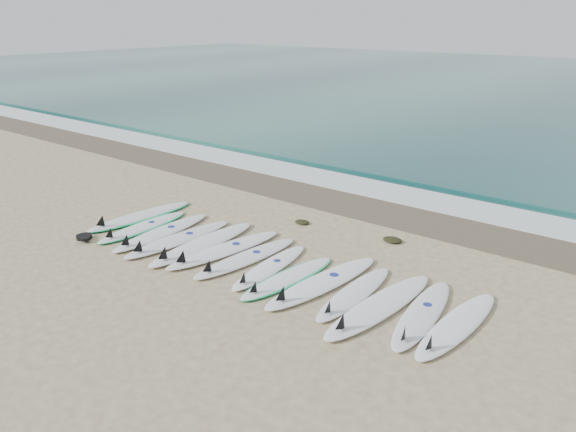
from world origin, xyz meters
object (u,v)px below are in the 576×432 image
Objects in this scene: surfboard_0 at (139,216)px; surfboard_7 at (268,267)px; surfboard_13 at (456,326)px; leash_coil at (84,237)px.

surfboard_0 reaches higher than surfboard_7.
surfboard_13 is 7.62m from leash_coil.
surfboard_7 is at bearing -175.26° from surfboard_13.
surfboard_13 is at bearing 11.04° from leash_coil.
surfboard_7 is at bearing 17.77° from leash_coil.
surfboard_0 is 1.53m from leash_coil.
surfboard_0 reaches higher than leash_coil.
surfboard_0 is 1.19× the size of surfboard_7.
leash_coil is at bearing -167.29° from surfboard_13.
surfboard_7 is 5.11× the size of leash_coil.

